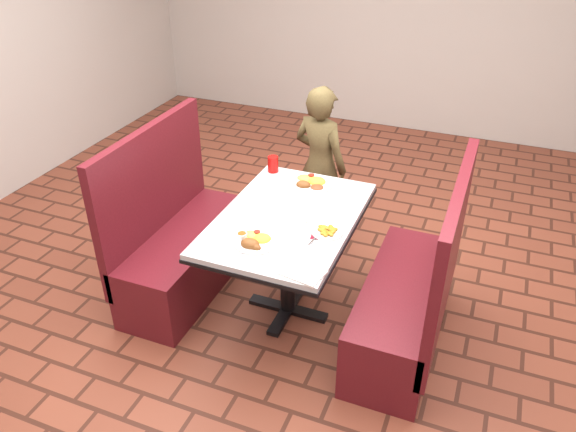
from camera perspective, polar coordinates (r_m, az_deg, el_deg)
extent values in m
plane|color=brown|center=(3.87, 0.00, -9.54)|extent=(7.00, 7.00, 0.00)
cube|color=beige|center=(6.41, 12.51, 20.50)|extent=(6.00, 0.04, 2.80)
cube|color=silver|center=(3.43, 0.00, -0.25)|extent=(0.80, 1.20, 0.03)
cube|color=black|center=(3.45, 0.00, -0.64)|extent=(0.81, 1.21, 0.02)
cylinder|color=black|center=(3.64, 0.00, -5.28)|extent=(0.10, 0.10, 0.69)
cube|color=black|center=(3.86, 0.00, -9.37)|extent=(0.55, 0.08, 0.03)
cube|color=black|center=(3.86, 0.00, -9.37)|extent=(0.08, 0.55, 0.03)
cube|color=maroon|center=(4.01, -10.04, -4.35)|extent=(0.45, 1.20, 0.45)
cube|color=maroon|center=(3.87, -13.48, 2.14)|extent=(0.06, 1.20, 0.95)
cube|color=maroon|center=(3.58, 11.38, -9.55)|extent=(0.45, 1.20, 0.45)
cube|color=maroon|center=(3.28, 16.00, -4.03)|extent=(0.06, 1.20, 0.95)
imported|color=brown|center=(4.33, 3.27, 5.18)|extent=(0.52, 0.42, 1.25)
cylinder|color=white|center=(3.18, -3.33, -2.64)|extent=(0.25, 0.25, 0.01)
ellipsoid|color=yellow|center=(3.17, -2.64, -1.99)|extent=(0.10, 0.10, 0.05)
ellipsoid|color=#8EBA4A|center=(3.22, -3.75, -1.69)|extent=(0.10, 0.08, 0.03)
cylinder|color=red|center=(3.22, -3.16, -1.59)|extent=(0.04, 0.04, 0.01)
ellipsoid|color=brown|center=(3.12, -3.89, -2.50)|extent=(0.11, 0.08, 0.06)
ellipsoid|color=brown|center=(3.10, -3.30, -2.98)|extent=(0.06, 0.04, 0.04)
cylinder|color=white|center=(3.19, -4.70, -2.04)|extent=(0.06, 0.06, 0.04)
cylinder|color=brown|center=(3.18, -4.71, -1.78)|extent=(0.05, 0.05, 0.00)
cylinder|color=white|center=(3.76, 2.30, 3.22)|extent=(0.29, 0.29, 0.02)
ellipsoid|color=yellow|center=(3.77, 2.97, 3.86)|extent=(0.12, 0.12, 0.05)
ellipsoid|color=#8EBA4A|center=(3.81, 1.81, 4.09)|extent=(0.12, 0.10, 0.04)
cylinder|color=red|center=(3.82, 2.39, 4.18)|extent=(0.04, 0.04, 0.01)
ellipsoid|color=brown|center=(3.70, 2.97, 3.13)|extent=(0.09, 0.09, 0.03)
ellipsoid|color=brown|center=(3.71, 1.58, 3.49)|extent=(0.10, 0.07, 0.06)
cylinder|color=white|center=(3.27, 4.01, -1.64)|extent=(0.19, 0.19, 0.01)
cube|color=maroon|center=(3.24, 3.16, -2.00)|extent=(0.10, 0.10, 0.00)
cube|color=silver|center=(3.20, 2.66, -2.38)|extent=(0.03, 0.13, 0.00)
cylinder|color=#B70E0C|center=(3.93, -1.53, 5.29)|extent=(0.07, 0.07, 0.11)
cube|color=white|center=(2.94, 1.53, -5.75)|extent=(0.24, 0.20, 0.01)
cube|color=#BCBCC1|center=(3.17, -2.73, -2.70)|extent=(0.07, 0.15, 0.00)
cube|color=silver|center=(3.13, -4.04, -3.25)|extent=(0.05, 0.14, 0.00)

